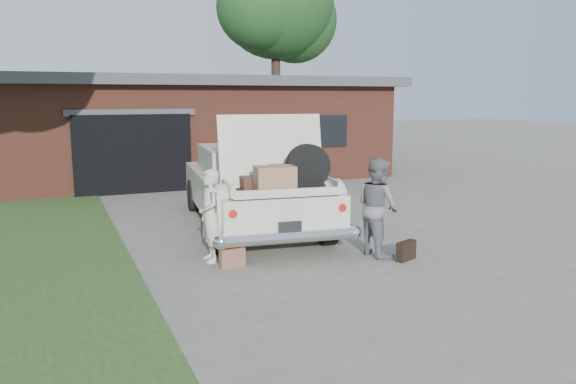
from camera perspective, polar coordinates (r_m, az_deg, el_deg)
name	(u,v)px	position (r m, az deg, el deg)	size (l,w,h in m)	color
ground	(303,265)	(9.15, 1.49, -7.40)	(90.00, 90.00, 0.00)	gray
house	(191,126)	(19.98, -9.79, 6.65)	(12.80, 7.80, 3.30)	brown
tree_right	(277,7)	(28.15, -1.10, 18.31)	(6.39, 5.56, 9.99)	#38281E
sedan	(252,186)	(11.65, -3.64, 0.60)	(2.90, 5.98, 2.37)	beige
woman_left	(210,216)	(9.25, -7.92, -2.40)	(0.56, 0.37, 1.53)	beige
woman_right	(378,207)	(9.64, 9.09, -1.48)	(0.82, 0.64, 1.68)	slate
suitcase_left	(232,258)	(9.01, -5.69, -6.66)	(0.41, 0.13, 0.31)	brown
suitcase_right	(406,251)	(9.55, 11.91, -5.86)	(0.42, 0.13, 0.32)	black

